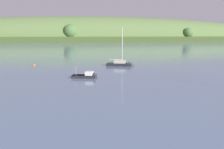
{
  "coord_description": "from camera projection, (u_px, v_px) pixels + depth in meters",
  "views": [
    {
      "loc": [
        1.69,
        -4.84,
        8.23
      ],
      "look_at": [
        6.6,
        34.46,
        1.67
      ],
      "focal_mm": 39.39,
      "sensor_mm": 36.0,
      "label": 1
    }
  ],
  "objects": [
    {
      "name": "mooring_buoy_foreground",
      "position": [
        34.0,
        66.0,
        64.53
      ],
      "size": [
        0.66,
        0.66,
        0.74
      ],
      "color": "#EA5B19",
      "rests_on": "ground"
    },
    {
      "name": "sailboat_near_mooring",
      "position": [
        122.0,
        65.0,
        63.81
      ],
      "size": [
        7.56,
        4.23,
        11.01
      ],
      "rotation": [
        0.0,
        0.0,
        5.99
      ],
      "color": "#232328",
      "rests_on": "ground"
    },
    {
      "name": "far_shoreline_hill",
      "position": [
        90.0,
        41.0,
        270.57
      ],
      "size": [
        601.11,
        87.77,
        54.51
      ],
      "rotation": [
        0.0,
        0.0,
        0.03
      ],
      "color": "#3C4E24",
      "rests_on": "ground"
    },
    {
      "name": "fishing_boat_moored",
      "position": [
        87.0,
        76.0,
        46.51
      ],
      "size": [
        5.19,
        3.11,
        3.04
      ],
      "rotation": [
        0.0,
        0.0,
        6.04
      ],
      "color": "#232328",
      "rests_on": "ground"
    }
  ]
}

